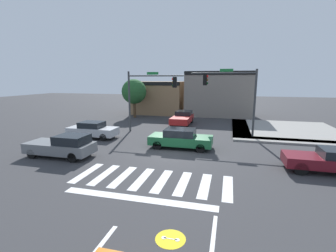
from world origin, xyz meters
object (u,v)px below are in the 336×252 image
object	(u,v)px
car_green	(181,138)
car_silver	(93,130)
traffic_signal_northwest	(149,90)
traffic_signal_northeast	(232,90)
car_gray	(63,146)
roadside_tree	(134,92)
car_maroon	(333,160)
car_red	(182,118)

from	to	relation	value
car_green	car_silver	bearing A→B (deg)	171.88
car_silver	traffic_signal_northwest	bearing A→B (deg)	39.84
traffic_signal_northeast	car_green	size ratio (longest dim) A/B	1.28
car_gray	roadside_tree	distance (m)	16.76
traffic_signal_northeast	roadside_tree	xyz separation A→B (m)	(-12.24, 7.95, -0.73)
car_maroon	car_red	xyz separation A→B (m)	(-10.53, 11.82, 0.03)
traffic_signal_northwest	roadside_tree	size ratio (longest dim) A/B	1.14
traffic_signal_northeast	car_red	distance (m)	7.69
traffic_signal_northwest	roadside_tree	bearing A→B (deg)	120.83
car_red	car_maroon	bearing A→B (deg)	41.68
car_gray	car_red	bearing A→B (deg)	-112.10
car_maroon	car_gray	world-z (taller)	car_gray
traffic_signal_northeast	car_green	xyz separation A→B (m)	(-3.49, -4.59, -3.38)
car_green	roadside_tree	size ratio (longest dim) A/B	0.91
traffic_signal_northeast	car_gray	bearing A→B (deg)	39.08
car_green	traffic_signal_northeast	bearing A→B (deg)	52.71
traffic_signal_northwest	roadside_tree	world-z (taller)	traffic_signal_northwest
car_green	car_red	distance (m)	9.34
traffic_signal_northeast	car_green	bearing A→B (deg)	52.71
car_silver	car_green	bearing A→B (deg)	-8.12
car_gray	roadside_tree	world-z (taller)	roadside_tree
traffic_signal_northwest	car_maroon	size ratio (longest dim) A/B	1.25
car_silver	car_red	bearing A→B (deg)	52.03
car_gray	car_red	world-z (taller)	car_gray
car_gray	roadside_tree	xyz separation A→B (m)	(-1.76, 16.46, 2.65)
car_maroon	roadside_tree	distance (m)	23.39
car_maroon	car_red	world-z (taller)	car_red
traffic_signal_northwest	car_red	size ratio (longest dim) A/B	1.29
traffic_signal_northwest	roadside_tree	distance (m)	9.40
car_green	car_silver	size ratio (longest dim) A/B	1.08
traffic_signal_northeast	car_green	distance (m)	6.68
car_gray	car_silver	size ratio (longest dim) A/B	1.04
car_red	car_silver	bearing A→B (deg)	-37.97
car_red	roadside_tree	bearing A→B (deg)	-115.23
car_green	roadside_tree	xyz separation A→B (m)	(-8.75, 12.54, 2.66)
car_green	car_red	size ratio (longest dim) A/B	1.03
traffic_signal_northeast	roadside_tree	bearing A→B (deg)	-33.00
car_red	traffic_signal_northwest	bearing A→B (deg)	-25.81
car_green	car_maroon	bearing A→B (deg)	-16.50
traffic_signal_northeast	car_gray	size ratio (longest dim) A/B	1.33
roadside_tree	traffic_signal_northwest	bearing A→B (deg)	-59.17
traffic_signal_northwest	car_red	xyz separation A→B (m)	(2.28, 4.71, -3.23)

